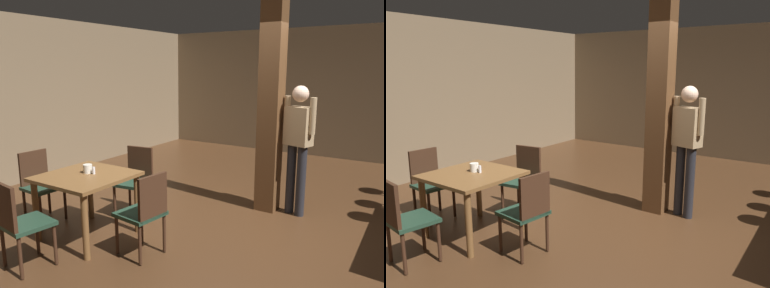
# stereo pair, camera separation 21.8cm
# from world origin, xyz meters

# --- Properties ---
(ground_plane) EXTENTS (10.80, 10.80, 0.00)m
(ground_plane) POSITION_xyz_m (0.00, 0.00, 0.00)
(ground_plane) COLOR #422816
(wall_back) EXTENTS (8.00, 0.10, 2.80)m
(wall_back) POSITION_xyz_m (0.00, 4.50, 1.40)
(wall_back) COLOR #756047
(wall_back) RESTS_ON ground_plane
(wall_left) EXTENTS (0.10, 9.00, 2.80)m
(wall_left) POSITION_xyz_m (-4.00, 0.00, 1.40)
(wall_left) COLOR #756047
(wall_left) RESTS_ON ground_plane
(pillar) EXTENTS (0.28, 0.28, 2.80)m
(pillar) POSITION_xyz_m (0.04, 0.82, 1.40)
(pillar) COLOR brown
(pillar) RESTS_ON ground_plane
(dining_table) EXTENTS (0.94, 0.94, 0.75)m
(dining_table) POSITION_xyz_m (-1.40, -1.12, 0.62)
(dining_table) COLOR brown
(dining_table) RESTS_ON ground_plane
(chair_south) EXTENTS (0.47, 0.47, 0.89)m
(chair_south) POSITION_xyz_m (-1.38, -1.99, 0.51)
(chair_south) COLOR #1E3828
(chair_south) RESTS_ON ground_plane
(chair_east) EXTENTS (0.47, 0.47, 0.89)m
(chair_east) POSITION_xyz_m (-0.53, -1.13, 0.51)
(chair_east) COLOR #1E3828
(chair_east) RESTS_ON ground_plane
(chair_north) EXTENTS (0.47, 0.47, 0.89)m
(chair_north) POSITION_xyz_m (-1.39, -0.28, 0.51)
(chair_north) COLOR #1E3828
(chair_north) RESTS_ON ground_plane
(chair_west) EXTENTS (0.44, 0.44, 0.89)m
(chair_west) POSITION_xyz_m (-2.28, -1.11, 0.51)
(chair_west) COLOR #1E3828
(chair_west) RESTS_ON ground_plane
(napkin_cup) EXTENTS (0.10, 0.10, 0.10)m
(napkin_cup) POSITION_xyz_m (-1.43, -1.06, 0.80)
(napkin_cup) COLOR silver
(napkin_cup) RESTS_ON dining_table
(salt_shaker) EXTENTS (0.03, 0.03, 0.08)m
(salt_shaker) POSITION_xyz_m (-1.34, -1.06, 0.79)
(salt_shaker) COLOR silver
(salt_shaker) RESTS_ON dining_table
(standing_person) EXTENTS (0.47, 0.30, 1.72)m
(standing_person) POSITION_xyz_m (0.42, 0.84, 1.00)
(standing_person) COLOR tan
(standing_person) RESTS_ON ground_plane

